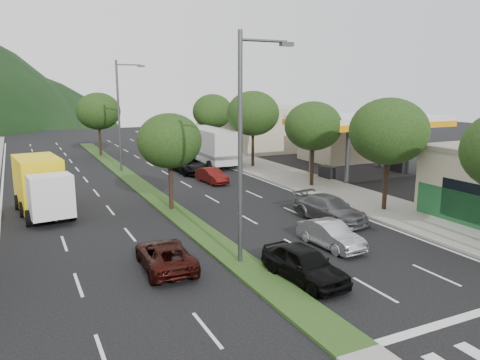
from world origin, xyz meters
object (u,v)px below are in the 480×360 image
sedan_silver (331,235)px  car_queue_d (190,165)px  tree_med_far (98,111)px  streetlight_near (245,138)px  streetlight_mid (121,111)px  car_queue_b (330,209)px  car_queue_a (304,264)px  motorhome (210,145)px  suv_maroon (165,255)px  tree_med_near (170,141)px  tree_r_e (213,111)px  tree_r_d (253,114)px  tree_r_b (389,131)px  car_queue_c (212,176)px  tree_r_c (313,126)px  box_truck (41,188)px

sedan_silver → car_queue_d: (0.64, 21.85, 0.07)m
tree_med_far → streetlight_near: bearing=-89.7°
streetlight_mid → car_queue_b: (7.41, -21.27, -4.86)m
tree_med_far → streetlight_mid: streetlight_mid is taller
car_queue_a → motorhome: (7.50, 28.51, 1.18)m
sedan_silver → suv_maroon: (-8.08, 0.87, -0.03)m
tree_med_far → streetlight_near: size_ratio=0.69×
car_queue_a → suv_maroon: bearing=135.4°
tree_med_near → tree_r_e: bearing=61.4°
tree_med_far → sedan_silver: 36.60m
car_queue_d → motorhome: size_ratio=0.55×
tree_r_e → motorhome: size_ratio=0.72×
streetlight_near → tree_r_d: bearing=61.8°
tree_med_near → motorhome: (9.00, 15.66, -2.53)m
tree_r_b → tree_r_d: size_ratio=0.97×
tree_r_d → car_queue_b: (-4.39, -18.27, -4.45)m
tree_r_b → tree_r_e: size_ratio=1.03×
car_queue_c → car_queue_d: (-0.04, 5.00, 0.10)m
tree_r_c → tree_r_e: 20.00m
tree_r_c → car_queue_b: bearing=-117.9°
tree_r_e → car_queue_b: tree_r_e is taller
streetlight_mid → tree_r_c: bearing=-47.8°
tree_r_c → tree_r_d: bearing=90.0°
car_queue_b → tree_r_b: bearing=-4.1°
tree_r_e → streetlight_mid: size_ratio=0.67×
suv_maroon → car_queue_d: 22.72m
streetlight_mid → motorhome: streetlight_mid is taller
tree_med_near → motorhome: tree_med_near is taller
streetlight_near → car_queue_a: streetlight_near is taller
car_queue_d → box_truck: (-12.92, -8.93, 0.90)m
streetlight_mid → sedan_silver: size_ratio=2.59×
tree_r_d → car_queue_d: (-6.45, -0.16, -4.47)m
tree_r_e → streetlight_mid: bearing=-149.3°
tree_med_far → car_queue_a: 39.11m
box_truck → car_queue_c: bearing=-169.7°
box_truck → suv_maroon: bearing=102.7°
car_queue_c → motorhome: (3.41, 8.82, 1.29)m
streetlight_near → tree_med_far: bearing=90.3°
tree_r_b → box_truck: tree_r_b is taller
tree_r_c → box_truck: 19.65m
tree_med_far → streetlight_mid: 11.02m
sedan_silver → car_queue_a: bearing=-143.8°
tree_r_e → suv_maroon: (-15.17, -31.14, -4.28)m
streetlight_near → sedan_silver: 6.82m
tree_r_c → streetlight_near: (-11.79, -12.00, 0.84)m
car_queue_d → box_truck: bearing=-146.0°
tree_r_c → streetlight_near: size_ratio=0.65×
car_queue_b → tree_med_far: bearing=95.7°
car_queue_d → streetlight_mid: bearing=148.7°
tree_r_d → streetlight_near: (-11.79, -22.00, 0.40)m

